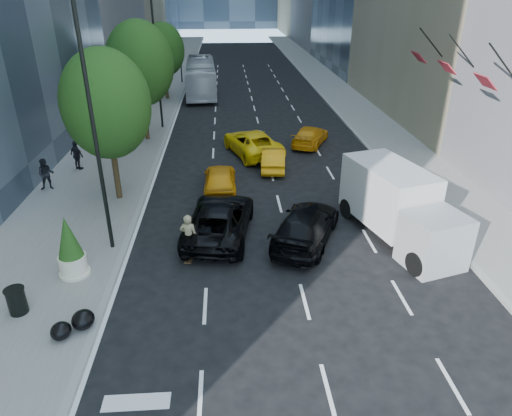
{
  "coord_description": "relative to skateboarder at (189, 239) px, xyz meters",
  "views": [
    {
      "loc": [
        -1.58,
        -12.85,
        10.04
      ],
      "look_at": [
        -0.43,
        4.32,
        1.6
      ],
      "focal_mm": 32.0,
      "sensor_mm": 36.0,
      "label": 1
    }
  ],
  "objects": [
    {
      "name": "taxi_b",
      "position": [
        4.4,
        10.0,
        -0.3
      ],
      "size": [
        1.79,
        4.04,
        1.29
      ],
      "primitive_type": "imported",
      "rotation": [
        0.0,
        0.0,
        3.03
      ],
      "color": "orange",
      "rests_on": "ground"
    },
    {
      "name": "traffic_signal",
      "position": [
        -3.2,
        37.0,
        3.28
      ],
      "size": [
        2.48,
        0.53,
        5.2
      ],
      "color": "black",
      "rests_on": "sidewalk_left"
    },
    {
      "name": "skateboarder",
      "position": [
        0.0,
        0.0,
        0.0
      ],
      "size": [
        0.76,
        0.57,
        1.9
      ],
      "primitive_type": "imported",
      "rotation": [
        0.0,
        0.0,
        2.97
      ],
      "color": "#827651",
      "rests_on": "ground"
    },
    {
      "name": "taxi_c",
      "position": [
        3.28,
        12.7,
        -0.17
      ],
      "size": [
        4.18,
        6.12,
        1.56
      ],
      "primitive_type": "imported",
      "rotation": [
        0.0,
        0.0,
        3.46
      ],
      "color": "yellow",
      "rests_on": "ground"
    },
    {
      "name": "lamp_near",
      "position": [
        -3.12,
        1.0,
        4.86
      ],
      "size": [
        2.13,
        0.22,
        10.0
      ],
      "color": "black",
      "rests_on": "sidewalk_left"
    },
    {
      "name": "pedestrian_b",
      "position": [
        -7.2,
        10.2,
        0.07
      ],
      "size": [
        1.08,
        0.94,
        1.75
      ],
      "primitive_type": "imported",
      "rotation": [
        0.0,
        0.0,
        2.52
      ],
      "color": "black",
      "rests_on": "sidewalk_left"
    },
    {
      "name": "tree_near",
      "position": [
        -4.0,
        6.0,
        4.02
      ],
      "size": [
        4.2,
        4.2,
        7.46
      ],
      "color": "black",
      "rests_on": "sidewalk_left"
    },
    {
      "name": "planter_shrub",
      "position": [
        -4.29,
        -0.96,
        0.36
      ],
      "size": [
        1.02,
        1.02,
        2.44
      ],
      "color": "#EEE3C5",
      "rests_on": "sidewalk_left"
    },
    {
      "name": "tree_mid",
      "position": [
        -4.0,
        16.0,
        4.37
      ],
      "size": [
        4.5,
        4.5,
        7.99
      ],
      "color": "black",
      "rests_on": "sidewalk_left"
    },
    {
      "name": "sidewalk_left",
      "position": [
        -5.8,
        27.0,
        -0.87
      ],
      "size": [
        6.0,
        120.0,
        0.15
      ],
      "primitive_type": "cube",
      "color": "slate",
      "rests_on": "ground"
    },
    {
      "name": "tree_far",
      "position": [
        -4.0,
        29.0,
        3.67
      ],
      "size": [
        3.9,
        3.9,
        6.92
      ],
      "color": "black",
      "rests_on": "sidewalk_left"
    },
    {
      "name": "box_truck",
      "position": [
        8.89,
        1.28,
        0.59
      ],
      "size": [
        3.94,
        6.71,
        3.03
      ],
      "rotation": [
        0.0,
        0.0,
        0.28
      ],
      "color": "#BBBBBB",
      "rests_on": "ground"
    },
    {
      "name": "facade_flags",
      "position": [
        13.84,
        7.0,
        5.23
      ],
      "size": [
        1.85,
        13.3,
        2.05
      ],
      "color": "black",
      "rests_on": "ground"
    },
    {
      "name": "trash_can",
      "position": [
        -5.5,
        -3.13,
        -0.35
      ],
      "size": [
        0.6,
        0.6,
        0.9
      ],
      "primitive_type": "cylinder",
      "color": "black",
      "rests_on": "sidewalk_left"
    },
    {
      "name": "taxi_a",
      "position": [
        1.2,
        6.75,
        -0.23
      ],
      "size": [
        1.71,
        4.24,
        1.44
      ],
      "primitive_type": "imported",
      "rotation": [
        0.0,
        0.0,
        3.14
      ],
      "color": "orange",
      "rests_on": "ground"
    },
    {
      "name": "sidewalk_right",
      "position": [
        13.2,
        27.0,
        -0.87
      ],
      "size": [
        4.0,
        120.0,
        0.15
      ],
      "primitive_type": "cube",
      "color": "slate",
      "rests_on": "ground"
    },
    {
      "name": "ground",
      "position": [
        3.2,
        -3.0,
        -0.95
      ],
      "size": [
        160.0,
        160.0,
        0.0
      ],
      "primitive_type": "plane",
      "color": "black",
      "rests_on": "ground"
    },
    {
      "name": "lamp_far",
      "position": [
        -3.12,
        19.0,
        4.86
      ],
      "size": [
        2.13,
        0.22,
        10.0
      ],
      "color": "black",
      "rests_on": "sidewalk_left"
    },
    {
      "name": "taxi_d",
      "position": [
        7.4,
        14.36,
        -0.31
      ],
      "size": [
        3.47,
        4.76,
        1.28
      ],
      "primitive_type": "imported",
      "rotation": [
        0.0,
        0.0,
        2.71
      ],
      "color": "orange",
      "rests_on": "ground"
    },
    {
      "name": "black_sedan_lincoln",
      "position": [
        1.2,
        2.0,
        -0.16
      ],
      "size": [
        3.48,
        6.0,
        1.57
      ],
      "primitive_type": "imported",
      "rotation": [
        0.0,
        0.0,
        2.98
      ],
      "color": "black",
      "rests_on": "ground"
    },
    {
      "name": "garbage_bags",
      "position": [
        -3.34,
        -4.22,
        -0.51
      ],
      "size": [
        1.23,
        1.19,
        0.61
      ],
      "color": "black",
      "rests_on": "sidewalk_left"
    },
    {
      "name": "black_sedan_mercedes",
      "position": [
        4.91,
        1.16,
        -0.19
      ],
      "size": [
        4.06,
        5.67,
        1.52
      ],
      "primitive_type": "imported",
      "rotation": [
        0.0,
        0.0,
        2.73
      ],
      "color": "black",
      "rests_on": "ground"
    },
    {
      "name": "city_bus",
      "position": [
        -0.81,
        31.67,
        0.71
      ],
      "size": [
        3.34,
        12.04,
        3.32
      ],
      "primitive_type": "imported",
      "rotation": [
        0.0,
        0.0,
        0.05
      ],
      "color": "silver",
      "rests_on": "ground"
    },
    {
      "name": "pedestrian_a",
      "position": [
        -8.0,
        7.33,
        0.06
      ],
      "size": [
        0.94,
        0.8,
        1.72
      ],
      "primitive_type": "imported",
      "rotation": [
        0.0,
        0.0,
        0.19
      ],
      "color": "black",
      "rests_on": "sidewalk_left"
    }
  ]
}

